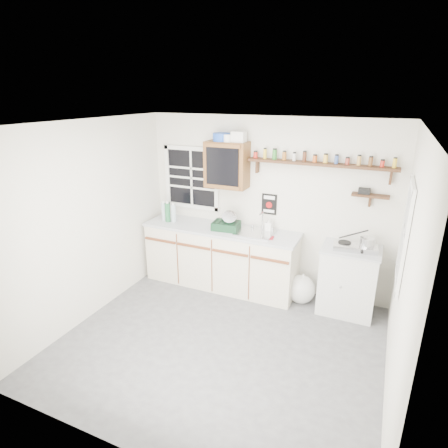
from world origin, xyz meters
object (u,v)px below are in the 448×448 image
Objects in this scene: upper_cabinet at (227,165)px; spice_shelf at (319,163)px; dish_rack at (227,224)px; right_cabinet at (348,280)px; main_cabinet at (221,257)px; hotplate at (355,247)px.

spice_shelf is at bearing 3.13° from upper_cabinet.
right_cabinet is at bearing -5.08° from dish_rack.
main_cabinet is at bearing 164.56° from dish_rack.
right_cabinet is at bearing 145.70° from hotplate.
main_cabinet is at bearing -103.68° from upper_cabinet.
right_cabinet is 0.49m from hotplate.
spice_shelf is at bearing 4.47° from dish_rack.
spice_shelf reaches higher than dish_rack.
right_cabinet is 1.62× the size of hotplate.
spice_shelf is 3.39× the size of hotplate.
right_cabinet is at bearing -19.29° from spice_shelf.
main_cabinet is at bearing -170.70° from spice_shelf.
dish_rack is (0.08, -0.16, -0.81)m from upper_cabinet.
hotplate is (1.76, 0.02, -0.07)m from dish_rack.
spice_shelf is 1.52m from dish_rack.
dish_rack is (-1.19, -0.23, -0.92)m from spice_shelf.
spice_shelf reaches higher than main_cabinet.
main_cabinet is 1.37m from upper_cabinet.
upper_cabinet is 0.83m from dish_rack.
main_cabinet is 4.10× the size of hotplate.
hotplate reaches higher than main_cabinet.
dish_rack reaches higher than hotplate.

